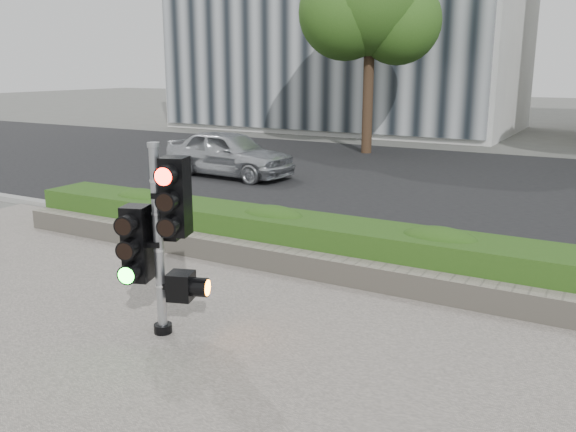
{
  "coord_description": "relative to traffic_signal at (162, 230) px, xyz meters",
  "views": [
    {
      "loc": [
        3.68,
        -5.58,
        3.01
      ],
      "look_at": [
        0.18,
        0.6,
        1.26
      ],
      "focal_mm": 38.0,
      "sensor_mm": 36.0,
      "label": 1
    }
  ],
  "objects": [
    {
      "name": "tree_left",
      "position": [
        -3.77,
        15.17,
        3.8
      ],
      "size": [
        4.61,
        4.03,
        7.34
      ],
      "color": "black",
      "rests_on": "ground"
    },
    {
      "name": "curb",
      "position": [
        0.75,
        3.76,
        -1.18
      ],
      "size": [
        60.0,
        0.25,
        0.12
      ],
      "primitive_type": "cube",
      "color": "gray",
      "rests_on": "ground"
    },
    {
      "name": "ground",
      "position": [
        0.75,
        0.61,
        -1.24
      ],
      "size": [
        120.0,
        120.0,
        0.0
      ],
      "primitive_type": "plane",
      "color": "#51514C",
      "rests_on": "ground"
    },
    {
      "name": "road",
      "position": [
        0.75,
        10.61,
        -1.23
      ],
      "size": [
        60.0,
        13.0,
        0.02
      ],
      "primitive_type": "cube",
      "color": "black",
      "rests_on": "ground"
    },
    {
      "name": "car_silver",
      "position": [
        -5.24,
        8.8,
        -0.58
      ],
      "size": [
        3.87,
        1.77,
        1.29
      ],
      "primitive_type": "imported",
      "rotation": [
        0.0,
        0.0,
        1.5
      ],
      "color": "#B1B3B8",
      "rests_on": "road"
    },
    {
      "name": "stone_wall",
      "position": [
        0.75,
        2.51,
        -1.04
      ],
      "size": [
        12.0,
        0.32,
        0.34
      ],
      "primitive_type": "cube",
      "color": "gray",
      "rests_on": "sidewalk"
    },
    {
      "name": "hedge",
      "position": [
        0.75,
        3.16,
        -0.87
      ],
      "size": [
        12.0,
        1.0,
        0.68
      ],
      "primitive_type": "cube",
      "color": "#4B7323",
      "rests_on": "sidewalk"
    },
    {
      "name": "traffic_signal",
      "position": [
        0.0,
        0.0,
        0.0
      ],
      "size": [
        0.8,
        0.69,
        2.19
      ],
      "rotation": [
        0.0,
        0.0,
        0.32
      ],
      "color": "black",
      "rests_on": "sidewalk"
    }
  ]
}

